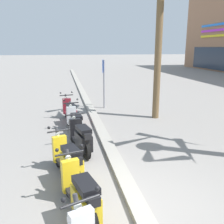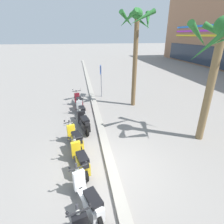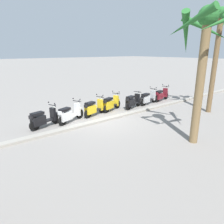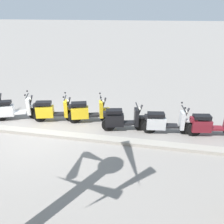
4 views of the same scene
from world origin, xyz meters
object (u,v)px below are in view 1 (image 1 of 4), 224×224
at_px(scooter_maroon_tail_end, 70,112).
at_px(crossing_sign, 104,78).
at_px(scooter_silver_mid_front, 75,123).
at_px(scooter_yellow_gap_after_mid, 68,161).
at_px(scooter_black_second_in_line, 81,138).
at_px(scooter_yellow_last_in_row, 81,195).
at_px(palm_tree_mid_walkway, 160,8).

height_order(scooter_maroon_tail_end, crossing_sign, crossing_sign).
xyz_separation_m(scooter_maroon_tail_end, scooter_silver_mid_front, (1.58, 0.12, -0.00)).
relative_size(scooter_maroon_tail_end, scooter_yellow_gap_after_mid, 1.06).
bearing_deg(scooter_black_second_in_line, scooter_yellow_gap_after_mid, -15.67).
height_order(scooter_maroon_tail_end, scooter_black_second_in_line, scooter_maroon_tail_end).
bearing_deg(scooter_silver_mid_front, crossing_sign, 156.39).
bearing_deg(scooter_yellow_last_in_row, crossing_sign, 167.68).
bearing_deg(scooter_yellow_gap_after_mid, scooter_yellow_last_in_row, 7.51).
bearing_deg(crossing_sign, scooter_black_second_in_line, -16.36).
bearing_deg(crossing_sign, scooter_yellow_gap_after_mid, -16.21).
height_order(scooter_black_second_in_line, palm_tree_mid_walkway, palm_tree_mid_walkway).
bearing_deg(crossing_sign, palm_tree_mid_walkway, 40.46).
relative_size(scooter_silver_mid_front, palm_tree_mid_walkway, 0.31).
xyz_separation_m(scooter_silver_mid_front, palm_tree_mid_walkway, (-1.54, 3.56, 4.04)).
xyz_separation_m(scooter_maroon_tail_end, palm_tree_mid_walkway, (0.03, 3.67, 4.04)).
xyz_separation_m(scooter_silver_mid_front, scooter_black_second_in_line, (1.56, 0.08, 0.01)).
relative_size(scooter_yellow_last_in_row, crossing_sign, 0.72).
distance_m(scooter_yellow_gap_after_mid, palm_tree_mid_walkway, 7.22).
distance_m(scooter_silver_mid_front, crossing_sign, 4.26).
distance_m(scooter_yellow_gap_after_mid, crossing_sign, 7.16).
height_order(scooter_silver_mid_front, scooter_black_second_in_line, scooter_silver_mid_front).
bearing_deg(palm_tree_mid_walkway, scooter_black_second_in_line, -48.21).
distance_m(scooter_black_second_in_line, palm_tree_mid_walkway, 6.15).
relative_size(scooter_maroon_tail_end, palm_tree_mid_walkway, 0.31).
relative_size(scooter_maroon_tail_end, scooter_yellow_last_in_row, 1.05).
relative_size(scooter_maroon_tail_end, scooter_black_second_in_line, 1.06).
xyz_separation_m(scooter_black_second_in_line, crossing_sign, (-5.34, 1.57, 1.04)).
bearing_deg(scooter_maroon_tail_end, scooter_silver_mid_front, 4.27).
bearing_deg(scooter_yellow_last_in_row, scooter_black_second_in_line, 175.51).
distance_m(scooter_yellow_last_in_row, palm_tree_mid_walkway, 8.09).
bearing_deg(scooter_maroon_tail_end, palm_tree_mid_walkway, 89.48).
xyz_separation_m(crossing_sign, palm_tree_mid_walkway, (2.23, 1.91, 2.98)).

